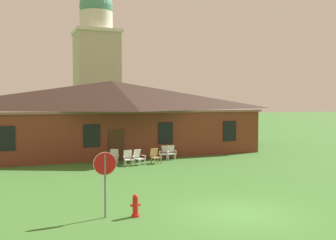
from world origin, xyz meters
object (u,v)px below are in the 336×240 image
lawn_chair_far_side (171,152)px  lawn_chair_by_porch (114,156)px  lawn_chair_left_end (139,157)px  fire_hydrant (135,206)px  lawn_chair_right_end (165,152)px  stop_sign (105,171)px  lawn_chair_near_door (128,158)px  lawn_chair_middle (155,156)px

lawn_chair_far_side → lawn_chair_by_porch: bearing=-172.2°
lawn_chair_left_end → fire_hydrant: bearing=-108.4°
lawn_chair_left_end → lawn_chair_right_end: same height
lawn_chair_by_porch → lawn_chair_right_end: (3.74, 0.62, 0.00)m
stop_sign → lawn_chair_far_side: size_ratio=2.39×
lawn_chair_near_door → fire_hydrant: bearing=-105.0°
lawn_chair_by_porch → stop_sign: bearing=-105.7°
lawn_chair_left_end → lawn_chair_middle: (1.16, 0.12, 0.00)m
lawn_chair_left_end → lawn_chair_by_porch: bearing=149.6°
lawn_chair_near_door → lawn_chair_left_end: bearing=2.5°
lawn_chair_near_door → fire_hydrant: 10.83m
fire_hydrant → lawn_chair_middle: bearing=66.4°
fire_hydrant → lawn_chair_by_porch: bearing=79.5°
lawn_chair_near_door → fire_hydrant: size_ratio=1.21×
lawn_chair_middle → stop_sign: bearing=-118.7°
lawn_chair_far_side → lawn_chair_near_door: bearing=-157.9°
lawn_chair_near_door → lawn_chair_far_side: bearing=22.1°
lawn_chair_right_end → lawn_chair_far_side: 0.46m
lawn_chair_near_door → lawn_chair_far_side: (3.49, 1.42, 0.00)m
lawn_chair_by_porch → lawn_chair_left_end: bearing=-30.4°
lawn_chair_by_porch → lawn_chair_middle: (2.56, -0.69, 0.00)m
lawn_chair_right_end → fire_hydrant: lawn_chair_right_end is taller
lawn_chair_right_end → fire_hydrant: size_ratio=1.21×
lawn_chair_by_porch → lawn_chair_right_end: size_ratio=1.00×
lawn_chair_near_door → stop_sign: bearing=-110.5°
fire_hydrant → lawn_chair_left_end: bearing=71.6°
stop_sign → fire_hydrant: (1.00, -0.28, -1.25)m
lawn_chair_near_door → lawn_chair_middle: bearing=4.8°
lawn_chair_by_porch → lawn_chair_left_end: size_ratio=1.00×
lawn_chair_by_porch → lawn_chair_right_end: 3.79m
lawn_chair_by_porch → lawn_chair_near_door: same height
stop_sign → lawn_chair_middle: (5.65, 10.33, -1.12)m
lawn_chair_by_porch → fire_hydrant: lawn_chair_by_porch is taller
stop_sign → lawn_chair_far_side: bearing=57.9°
lawn_chair_near_door → lawn_chair_by_porch: bearing=129.7°
stop_sign → lawn_chair_left_end: (4.48, 10.21, -1.12)m
stop_sign → fire_hydrant: 1.62m
lawn_chair_near_door → lawn_chair_left_end: same height
lawn_chair_by_porch → lawn_chair_right_end: bearing=9.4°
lawn_chair_far_side → lawn_chair_right_end: bearing=174.4°
lawn_chair_left_end → lawn_chair_far_side: size_ratio=1.00×
stop_sign → lawn_chair_near_door: size_ratio=2.39×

